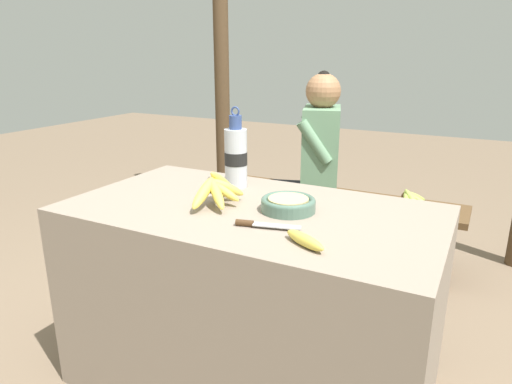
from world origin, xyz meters
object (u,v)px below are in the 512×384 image
Objects in this scene: banana_bunch_green at (411,197)px; support_post_near at (221,36)px; seated_vendor at (313,156)px; serving_bowl at (288,204)px; water_bottle at (236,156)px; banana_bunch_ripe at (217,189)px; loose_banana_front at (305,240)px; knife at (258,224)px; wooden_bench at (333,205)px.

support_post_near is (-1.45, 0.41, 0.87)m from banana_bunch_green.
seated_vendor is 1.21m from support_post_near.
water_bottle is (-0.30, 0.17, 0.10)m from serving_bowl.
banana_bunch_ripe is at bearing 76.60° from seated_vendor.
seated_vendor reaches higher than banana_bunch_green.
water_bottle is 1.31× the size of banana_bunch_green.
banana_bunch_ripe is at bearing 154.76° from loose_banana_front.
banana_bunch_ripe is 1.34m from banana_bunch_green.
banana_bunch_ripe is 0.87× the size of water_bottle.
banana_bunch_ripe is at bearing 137.65° from knife.
wooden_bench is at bearing 88.42° from banana_bunch_ripe.
loose_banana_front reaches higher than wooden_bench.
knife is (0.28, -0.35, -0.11)m from water_bottle.
seated_vendor reaches higher than water_bottle.
serving_bowl is at bearing -79.71° from wooden_bench.
knife reaches higher than wooden_bench.
support_post_near is (-0.97, 1.63, 0.56)m from banana_bunch_ripe.
serving_bowl is 0.16× the size of seated_vendor.
wooden_bench is at bearing 100.29° from serving_bowl.
seated_vendor is at bearing 91.89° from water_bottle.
wooden_bench is 1.33× the size of seated_vendor.
knife is 0.84× the size of banana_bunch_green.
seated_vendor is (-0.31, 1.30, -0.08)m from knife.
water_bottle is at bearing 74.37° from seated_vendor.
loose_banana_front is 0.19m from knife.
knife reaches higher than banana_bunch_green.
seated_vendor reaches higher than wooden_bench.
seated_vendor is (-0.12, -0.04, 0.30)m from wooden_bench.
knife is 0.08× the size of support_post_near.
banana_bunch_green is (0.25, 1.34, -0.26)m from knife.
seated_vendor is at bearing -159.22° from wooden_bench.
banana_bunch_ripe is 1.29m from wooden_bench.
serving_bowl is 0.91× the size of knife.
banana_bunch_green is at bearing -0.08° from wooden_bench.
water_bottle is 0.97m from seated_vendor.
banana_bunch_ripe is 1.36× the size of knife.
wooden_bench is (0.09, 0.99, -0.49)m from water_bottle.
support_post_near reaches higher than serving_bowl.
serving_bowl reaches higher than wooden_bench.
support_post_near is at bearing 123.25° from water_bottle.
knife is 1.34m from seated_vendor.
banana_bunch_green is (0.56, 0.04, -0.19)m from seated_vendor.
wooden_bench is (-0.21, 1.16, -0.39)m from serving_bowl.
banana_bunch_green is (0.47, 1.22, -0.31)m from banana_bunch_ripe.
water_bottle reaches higher than loose_banana_front.
knife is (0.22, -0.12, -0.05)m from banana_bunch_ripe.
wooden_bench is at bearing 104.63° from loose_banana_front.
water_bottle reaches higher than banana_bunch_green.
knife is at bearing 85.87° from seated_vendor.
loose_banana_front is (0.40, -0.19, -0.04)m from banana_bunch_ripe.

